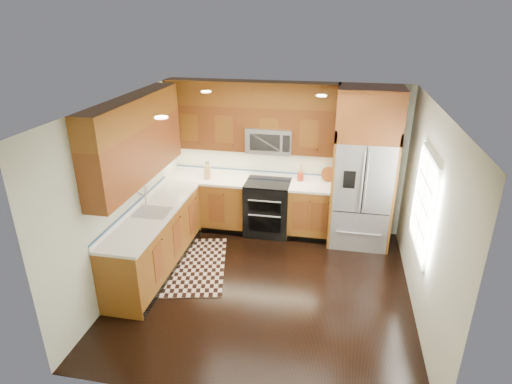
% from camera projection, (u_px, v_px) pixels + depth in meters
% --- Properties ---
extents(ground, '(4.00, 4.00, 0.00)m').
position_uv_depth(ground, '(265.00, 288.00, 6.08)').
color(ground, black).
rests_on(ground, ground).
extents(wall_back, '(4.00, 0.02, 2.60)m').
position_uv_depth(wall_back, '(286.00, 157.00, 7.38)').
color(wall_back, silver).
rests_on(wall_back, ground).
extents(wall_left, '(0.02, 4.00, 2.60)m').
position_uv_depth(wall_left, '(124.00, 193.00, 5.93)').
color(wall_left, silver).
rests_on(wall_left, ground).
extents(wall_right, '(0.02, 4.00, 2.60)m').
position_uv_depth(wall_right, '(427.00, 218.00, 5.22)').
color(wall_right, silver).
rests_on(wall_right, ground).
extents(window, '(0.04, 1.10, 1.30)m').
position_uv_depth(window, '(424.00, 204.00, 5.37)').
color(window, white).
rests_on(window, ground).
extents(base_cabinets, '(2.85, 3.00, 0.90)m').
position_uv_depth(base_cabinets, '(200.00, 223.00, 6.93)').
color(base_cabinets, brown).
rests_on(base_cabinets, ground).
extents(countertop, '(2.86, 3.01, 0.04)m').
position_uv_depth(countertop, '(209.00, 195.00, 6.83)').
color(countertop, white).
rests_on(countertop, base_cabinets).
extents(upper_cabinets, '(2.85, 3.00, 1.15)m').
position_uv_depth(upper_cabinets, '(204.00, 126.00, 6.48)').
color(upper_cabinets, brown).
rests_on(upper_cabinets, ground).
extents(range, '(0.76, 0.67, 0.95)m').
position_uv_depth(range, '(268.00, 208.00, 7.45)').
color(range, black).
rests_on(range, ground).
extents(microwave, '(0.76, 0.40, 0.42)m').
position_uv_depth(microwave, '(270.00, 140.00, 7.10)').
color(microwave, '#B2B2B7').
rests_on(microwave, ground).
extents(refrigerator, '(0.98, 0.75, 2.60)m').
position_uv_depth(refrigerator, '(364.00, 169.00, 6.82)').
color(refrigerator, '#B2B2B7').
rests_on(refrigerator, ground).
extents(sink_faucet, '(0.54, 0.44, 0.37)m').
position_uv_depth(sink_faucet, '(151.00, 208.00, 6.21)').
color(sink_faucet, '#B2B2B7').
rests_on(sink_faucet, countertop).
extents(rug, '(1.31, 1.80, 0.01)m').
position_uv_depth(rug, '(193.00, 265.00, 6.61)').
color(rug, black).
rests_on(rug, ground).
extents(knife_block, '(0.14, 0.17, 0.30)m').
position_uv_depth(knife_block, '(207.00, 171.00, 7.43)').
color(knife_block, tan).
rests_on(knife_block, countertop).
extents(utensil_crock, '(0.12, 0.12, 0.30)m').
position_uv_depth(utensil_crock, '(300.00, 175.00, 7.31)').
color(utensil_crock, maroon).
rests_on(utensil_crock, countertop).
extents(cutting_board, '(0.29, 0.29, 0.02)m').
position_uv_depth(cutting_board, '(328.00, 181.00, 7.32)').
color(cutting_board, brown).
rests_on(cutting_board, countertop).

